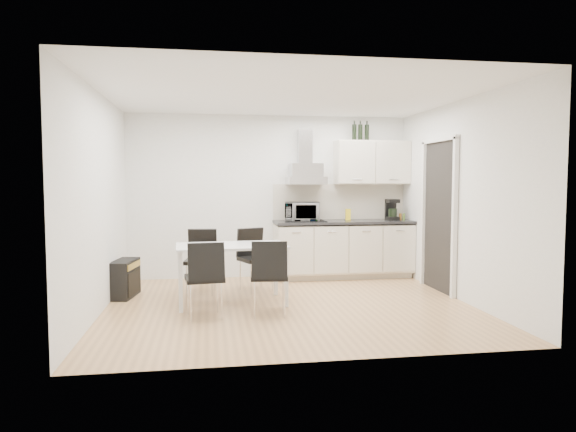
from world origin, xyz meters
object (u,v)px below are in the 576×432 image
chair_near_left (204,279)px  guitar_amp (125,278)px  chair_far_right (256,260)px  chair_near_right (269,277)px  chair_far_left (201,262)px  kitchenette (345,226)px  floor_speaker (204,271)px  dining_table (231,251)px

chair_near_left → guitar_amp: bearing=124.5°
chair_far_right → chair_near_right: size_ratio=1.00×
chair_far_right → guitar_amp: (-1.78, -0.11, -0.19)m
guitar_amp → chair_far_left: bearing=12.7°
chair_near_right → guitar_amp: bearing=152.2°
kitchenette → guitar_amp: (-3.29, -0.92, -0.58)m
chair_near_right → floor_speaker: 2.42m
chair_near_right → floor_speaker: (-0.77, 2.27, -0.31)m
kitchenette → floor_speaker: bearing=175.8°
kitchenette → floor_speaker: kitchenette is taller
dining_table → floor_speaker: (-0.36, 1.66, -0.54)m
kitchenette → guitar_amp: 3.46m
dining_table → floor_speaker: 1.78m
chair_near_left → kitchenette: bearing=36.7°
dining_table → chair_near_left: 0.75m
kitchenette → chair_far_left: (-2.28, -0.86, -0.39)m
kitchenette → floor_speaker: 2.36m
chair_far_left → dining_table: bearing=128.6°
dining_table → chair_near_left: chair_near_left is taller
floor_speaker → chair_near_left: bearing=-83.6°
chair_near_left → chair_near_right: size_ratio=1.00×
dining_table → chair_far_right: chair_far_right is taller
chair_far_left → chair_far_right: 0.77m
chair_far_left → chair_near_right: same height
floor_speaker → chair_near_right: bearing=-65.6°
chair_near_right → guitar_amp: (-1.81, 1.19, -0.19)m
chair_far_left → chair_near_left: 1.27m
chair_near_left → floor_speaker: size_ratio=3.42×
chair_near_left → floor_speaker: 2.31m
chair_far_right → chair_near_right: 1.30m
chair_near_left → guitar_amp: size_ratio=1.40×
chair_far_left → chair_far_right: size_ratio=1.00×
dining_table → chair_near_left: size_ratio=1.61×
dining_table → chair_far_left: (-0.39, 0.64, -0.23)m
kitchenette → chair_near_left: bearing=-136.3°
kitchenette → chair_far_left: 2.47m
chair_far_left → guitar_amp: chair_far_left is taller
chair_near_right → guitar_amp: size_ratio=1.40×
chair_near_left → chair_near_right: same height
chair_far_right → chair_near_left: same height
guitar_amp → floor_speaker: size_ratio=2.44×
chair_far_left → floor_speaker: chair_far_left is taller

